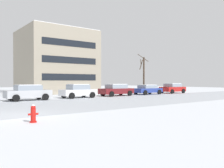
{
  "coord_description": "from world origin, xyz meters",
  "views": [
    {
      "loc": [
        -3.71,
        -12.95,
        1.84
      ],
      "look_at": [
        10.59,
        5.82,
        1.53
      ],
      "focal_mm": 38.08,
      "sensor_mm": 36.0,
      "label": 1
    }
  ],
  "objects": [
    {
      "name": "road_surface",
      "position": [
        0.0,
        3.93,
        0.0
      ],
      "size": [
        80.0,
        9.86,
        0.0
      ],
      "color": "#B7BCC4",
      "rests_on": "ground"
    },
    {
      "name": "building_far_right",
      "position": [
        11.73,
        21.52,
        4.77
      ],
      "size": [
        10.33,
        9.45,
        9.54
      ],
      "color": "#9E937F",
      "rests_on": "ground"
    },
    {
      "name": "tree_far_right",
      "position": [
        21.46,
        12.32,
        2.9
      ],
      "size": [
        1.47,
        1.8,
        5.79
      ],
      "color": "#423326",
      "rests_on": "ground"
    },
    {
      "name": "parked_car_maroon",
      "position": [
        14.34,
        9.85,
        0.74
      ],
      "size": [
        4.32,
        1.98,
        1.46
      ],
      "color": "maroon",
      "rests_on": "ground"
    },
    {
      "name": "parked_car_blue",
      "position": [
        19.74,
        9.82,
        0.69
      ],
      "size": [
        4.18,
        2.04,
        1.33
      ],
      "color": "#283D93",
      "rests_on": "ground"
    },
    {
      "name": "parked_car_silver",
      "position": [
        3.55,
        9.65,
        0.76
      ],
      "size": [
        4.12,
        1.98,
        1.49
      ],
      "color": "silver",
      "rests_on": "ground"
    },
    {
      "name": "parked_car_white",
      "position": [
        8.95,
        9.74,
        0.76
      ],
      "size": [
        3.83,
        2.06,
        1.49
      ],
      "color": "white",
      "rests_on": "ground"
    },
    {
      "name": "parked_car_red",
      "position": [
        25.13,
        9.87,
        0.76
      ],
      "size": [
        4.03,
        2.15,
        1.48
      ],
      "color": "red",
      "rests_on": "ground"
    },
    {
      "name": "ground_plane",
      "position": [
        0.0,
        0.0,
        0.0
      ],
      "size": [
        120.0,
        120.0,
        0.0
      ],
      "primitive_type": "plane",
      "color": "white"
    },
    {
      "name": "fire_hydrant",
      "position": [
        -0.14,
        -2.52,
        0.4
      ],
      "size": [
        0.44,
        0.3,
        0.8
      ],
      "color": "red",
      "rests_on": "ground"
    }
  ]
}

